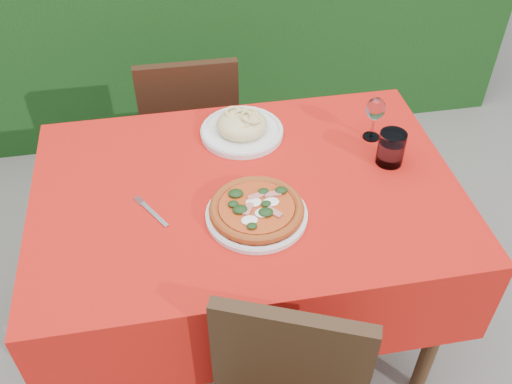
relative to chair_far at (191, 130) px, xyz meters
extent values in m
plane|color=#605C57|center=(0.12, -0.68, -0.48)|extent=(60.00, 60.00, 0.00)
cube|color=#422515|center=(0.12, -0.68, 0.24)|extent=(1.20, 0.80, 0.04)
cylinder|color=#422515|center=(0.66, -1.02, -0.13)|extent=(0.05, 0.05, 0.70)
cylinder|color=#422515|center=(-0.42, -0.34, -0.13)|extent=(0.05, 0.05, 0.70)
cylinder|color=#422515|center=(0.66, -0.34, -0.13)|extent=(0.05, 0.05, 0.70)
cube|color=red|center=(0.12, -0.68, 0.11)|extent=(1.26, 0.86, 0.32)
cube|color=black|center=(0.14, -1.22, 0.16)|extent=(0.37, 0.18, 0.42)
cube|color=black|center=(0.00, 0.08, -0.07)|extent=(0.38, 0.38, 0.04)
cube|color=black|center=(0.00, -0.09, 0.15)|extent=(0.38, 0.04, 0.42)
cylinder|color=black|center=(0.17, 0.24, -0.29)|extent=(0.03, 0.03, 0.39)
cylinder|color=black|center=(-0.16, 0.24, -0.29)|extent=(0.03, 0.03, 0.39)
cylinder|color=black|center=(0.16, -0.09, -0.29)|extent=(0.03, 0.03, 0.39)
cylinder|color=black|center=(-0.16, -0.08, -0.29)|extent=(0.03, 0.03, 0.39)
cylinder|color=silver|center=(0.13, -0.81, 0.27)|extent=(0.28, 0.28, 0.02)
cylinder|color=#C2501B|center=(0.13, -0.81, 0.29)|extent=(0.30, 0.30, 0.02)
cylinder|color=maroon|center=(0.13, -0.81, 0.31)|extent=(0.24, 0.24, 0.01)
cylinder|color=silver|center=(0.15, -0.42, 0.28)|extent=(0.27, 0.27, 0.02)
ellipsoid|color=beige|center=(0.15, -0.42, 0.31)|extent=(0.21, 0.21, 0.08)
cylinder|color=silver|center=(0.58, -0.65, 0.32)|extent=(0.08, 0.08, 0.11)
cylinder|color=#95B7CA|center=(0.58, -0.65, 0.31)|extent=(0.07, 0.07, 0.08)
cylinder|color=white|center=(0.56, -0.52, 0.27)|extent=(0.06, 0.06, 0.01)
cylinder|color=white|center=(0.56, -0.52, 0.31)|extent=(0.01, 0.01, 0.08)
ellipsoid|color=white|center=(0.56, -0.52, 0.38)|extent=(0.06, 0.06, 0.08)
cube|color=silver|center=(-0.15, -0.75, 0.27)|extent=(0.11, 0.16, 0.00)
camera|label=1|loc=(-0.07, -1.93, 1.39)|focal=40.00mm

